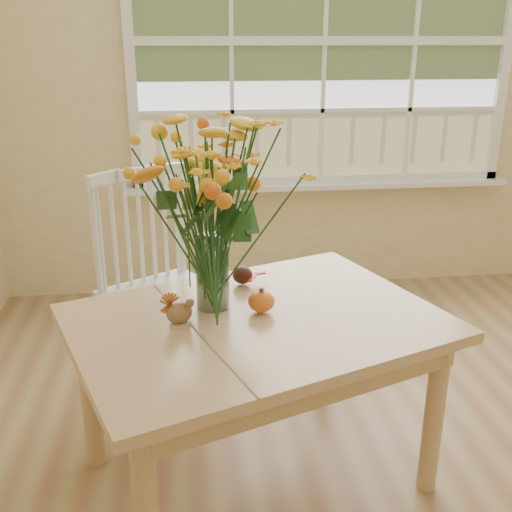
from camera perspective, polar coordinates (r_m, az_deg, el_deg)
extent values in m
cube|color=#D0BF85|center=(3.78, 6.32, 16.68)|extent=(4.00, 0.02, 2.70)
cube|color=silver|center=(3.76, 6.50, 19.71)|extent=(2.20, 0.00, 1.60)
cube|color=white|center=(3.81, 6.18, 6.66)|extent=(2.42, 0.12, 0.03)
cube|color=tan|center=(2.08, 0.07, -6.39)|extent=(1.46, 1.26, 0.04)
cube|color=tan|center=(2.12, 0.06, -8.09)|extent=(1.31, 1.10, 0.10)
cylinder|color=tan|center=(2.39, -15.56, -12.51)|extent=(0.07, 0.07, 0.62)
cylinder|color=tan|center=(2.28, 16.58, -14.35)|extent=(0.07, 0.07, 0.62)
cylinder|color=tan|center=(2.75, 6.51, -7.35)|extent=(0.07, 0.07, 0.62)
cube|color=white|center=(2.69, -8.76, -4.04)|extent=(0.63, 0.63, 0.05)
cube|color=white|center=(2.75, -10.96, 2.29)|extent=(0.42, 0.28, 0.53)
cylinder|color=white|center=(2.60, -10.06, -11.31)|extent=(0.04, 0.04, 0.46)
cylinder|color=white|center=(2.87, -13.40, -8.37)|extent=(0.04, 0.04, 0.46)
cylinder|color=white|center=(2.76, -3.38, -9.01)|extent=(0.04, 0.04, 0.46)
cylinder|color=white|center=(3.01, -7.15, -6.47)|extent=(0.04, 0.04, 0.46)
cylinder|color=white|center=(2.11, -4.17, -1.54)|extent=(0.12, 0.12, 0.26)
ellipsoid|color=#D65E19|center=(2.10, 0.52, -4.44)|extent=(0.09, 0.09, 0.07)
cylinder|color=#CCB78C|center=(2.04, -7.28, -6.40)|extent=(0.07, 0.07, 0.01)
ellipsoid|color=brown|center=(2.02, -7.33, -5.39)|extent=(0.11, 0.09, 0.07)
ellipsoid|color=#38160F|center=(2.34, -1.29, -1.89)|extent=(0.08, 0.08, 0.07)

